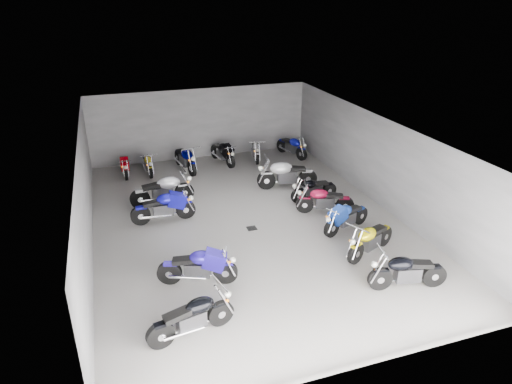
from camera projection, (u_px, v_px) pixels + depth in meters
ground at (247, 222)px, 15.54m from camera, size 14.00×14.00×0.00m
wall_back at (201, 124)px, 20.95m from camera, size 10.00×0.10×3.20m
wall_left at (85, 199)px, 13.44m from camera, size 0.10×14.00×3.20m
wall_right at (380, 162)px, 16.34m from camera, size 0.10×14.00×3.20m
ceiling at (246, 130)px, 14.23m from camera, size 10.00×14.00×0.04m
drain_grate at (252, 228)px, 15.10m from camera, size 0.32×0.32×0.01m
motorcycle_left_a at (192, 317)px, 10.26m from camera, size 2.09×0.61×0.93m
motorcycle_left_b at (198, 267)px, 12.10m from camera, size 2.10×0.79×0.95m
motorcycle_left_e at (164, 207)px, 15.37m from camera, size 2.19×0.42×0.96m
motorcycle_left_f at (163, 190)px, 16.57m from camera, size 2.34×0.49×1.03m
motorcycle_right_a at (407, 271)px, 11.91m from camera, size 2.10×0.63×0.93m
motorcycle_right_b at (370, 239)px, 13.43m from camera, size 1.99×1.01×0.93m
motorcycle_right_c at (346, 217)px, 14.80m from camera, size 1.94×0.84×0.89m
motorcycle_right_d at (324, 200)px, 15.96m from camera, size 1.96×0.85×0.90m
motorcycle_right_e at (313, 189)px, 16.96m from camera, size 1.90×0.41×0.83m
motorcycle_right_f at (286, 174)px, 17.95m from camera, size 2.39×0.66×1.06m
motorcycle_back_a at (124, 165)px, 19.29m from camera, size 0.36×1.86×0.82m
motorcycle_back_b at (148, 163)px, 19.46m from camera, size 0.38×1.87×0.82m
motorcycle_back_c at (185, 159)px, 19.72m from camera, size 0.61×2.24×0.99m
motorcycle_back_d at (223, 153)px, 20.56m from camera, size 0.64×2.09×0.93m
motorcycle_back_e at (256, 150)px, 21.03m from camera, size 0.59×1.92×0.85m
motorcycle_back_f at (292, 146)px, 21.42m from camera, size 0.74×2.03×0.92m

